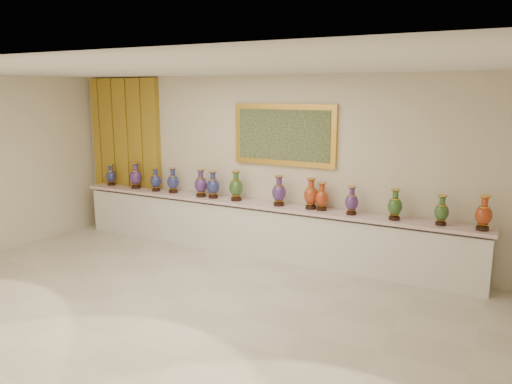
{
  "coord_description": "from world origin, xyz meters",
  "views": [
    {
      "loc": [
        3.82,
        -4.93,
        2.74
      ],
      "look_at": [
        0.25,
        1.7,
        1.21
      ],
      "focal_mm": 35.0,
      "sensor_mm": 36.0,
      "label": 1
    }
  ],
  "objects_px": {
    "vase_1": "(136,177)",
    "vase_2": "(156,181)",
    "counter": "(259,229)",
    "vase_0": "(111,176)"
  },
  "relations": [
    {
      "from": "vase_1",
      "to": "vase_2",
      "type": "bearing_deg",
      "value": -3.05
    },
    {
      "from": "counter",
      "to": "vase_0",
      "type": "bearing_deg",
      "value": 180.0
    },
    {
      "from": "vase_2",
      "to": "vase_0",
      "type": "bearing_deg",
      "value": 178.43
    },
    {
      "from": "vase_2",
      "to": "vase_1",
      "type": "bearing_deg",
      "value": 176.95
    },
    {
      "from": "vase_1",
      "to": "vase_2",
      "type": "distance_m",
      "value": 0.51
    },
    {
      "from": "counter",
      "to": "vase_2",
      "type": "distance_m",
      "value": 2.26
    },
    {
      "from": "vase_1",
      "to": "vase_2",
      "type": "relative_size",
      "value": 1.15
    },
    {
      "from": "vase_0",
      "to": "vase_2",
      "type": "xyz_separation_m",
      "value": [
        1.15,
        -0.03,
        0.01
      ]
    },
    {
      "from": "counter",
      "to": "vase_2",
      "type": "relative_size",
      "value": 16.82
    },
    {
      "from": "vase_1",
      "to": "vase_2",
      "type": "height_order",
      "value": "vase_1"
    }
  ]
}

